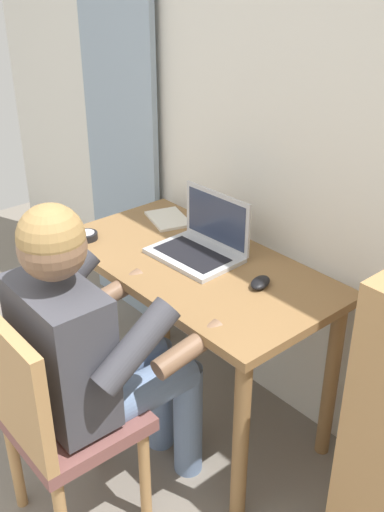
{
  "coord_description": "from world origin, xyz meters",
  "views": [
    {
      "loc": [
        1.3,
        0.49,
        1.87
      ],
      "look_at": [
        -0.14,
        1.73,
        0.85
      ],
      "focal_mm": 42.61,
      "sensor_mm": 36.0,
      "label": 1
    }
  ],
  "objects": [
    {
      "name": "notebook_pad",
      "position": [
        -0.61,
        1.99,
        0.75
      ],
      "size": [
        0.25,
        0.21,
        0.01
      ],
      "primitive_type": "cube",
      "rotation": [
        0.0,
        0.0,
        -0.31
      ],
      "color": "silver",
      "rests_on": "desk"
    },
    {
      "name": "desk_clock",
      "position": [
        -0.68,
        1.62,
        0.76
      ],
      "size": [
        0.09,
        0.09,
        0.03
      ],
      "color": "black",
      "rests_on": "desk"
    },
    {
      "name": "laptop",
      "position": [
        -0.27,
        1.89,
        0.8
      ],
      "size": [
        0.35,
        0.26,
        0.24
      ],
      "color": "#B7BABF",
      "rests_on": "desk"
    },
    {
      "name": "desk",
      "position": [
        -0.24,
        1.83,
        0.63
      ],
      "size": [
        1.15,
        0.6,
        0.75
      ],
      "color": "olive",
      "rests_on": "ground_plane"
    },
    {
      "name": "wall_back",
      "position": [
        0.0,
        2.2,
        1.25
      ],
      "size": [
        4.8,
        0.05,
        2.5
      ],
      "primitive_type": "cube",
      "color": "silver",
      "rests_on": "ground_plane"
    },
    {
      "name": "curtain_panel",
      "position": [
        -1.15,
        2.13,
        1.13
      ],
      "size": [
        0.57,
        0.03,
        2.26
      ],
      "primitive_type": "cube",
      "color": "#8EA3B7",
      "rests_on": "ground_plane"
    },
    {
      "name": "chair",
      "position": [
        -0.11,
        1.11,
        0.5
      ],
      "size": [
        0.43,
        0.41,
        0.89
      ],
      "color": "brown",
      "rests_on": "ground_plane"
    },
    {
      "name": "computer_mouse",
      "position": [
        0.05,
        1.89,
        0.76
      ],
      "size": [
        0.09,
        0.11,
        0.03
      ],
      "primitive_type": "ellipsoid",
      "rotation": [
        0.0,
        0.0,
        0.32
      ],
      "color": "black",
      "rests_on": "desk"
    },
    {
      "name": "person_seated",
      "position": [
        -0.11,
        1.29,
        0.69
      ],
      "size": [
        0.53,
        0.59,
        1.21
      ],
      "color": "#6B84AD",
      "rests_on": "ground_plane"
    }
  ]
}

